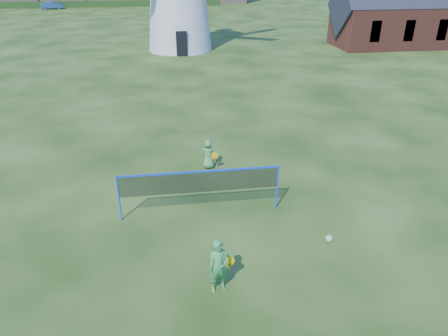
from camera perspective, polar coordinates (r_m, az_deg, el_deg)
name	(u,v)px	position (r m, az deg, el deg)	size (l,w,h in m)	color
ground	(220,217)	(13.38, -0.54, -6.76)	(220.00, 220.00, 0.00)	black
chapel	(396,16)	(43.34, 22.41, 18.61)	(11.14, 5.40, 9.42)	brown
badminton_net	(200,183)	(13.01, -3.32, -1.99)	(5.05, 0.05, 1.55)	blue
player_girl	(219,266)	(10.36, -0.71, -13.24)	(0.72, 0.47, 1.46)	green
player_boy	(208,154)	(16.20, -2.14, 1.91)	(0.67, 0.46, 1.17)	#4D9849
play_ball	(329,239)	(12.65, 14.15, -9.32)	(0.22, 0.22, 0.22)	green
hedge	(33,5)	(80.04, -24.59, 19.59)	(62.00, 0.80, 1.00)	#193814
car_right	(52,5)	(77.32, -22.38, 19.86)	(1.23, 3.54, 1.17)	navy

